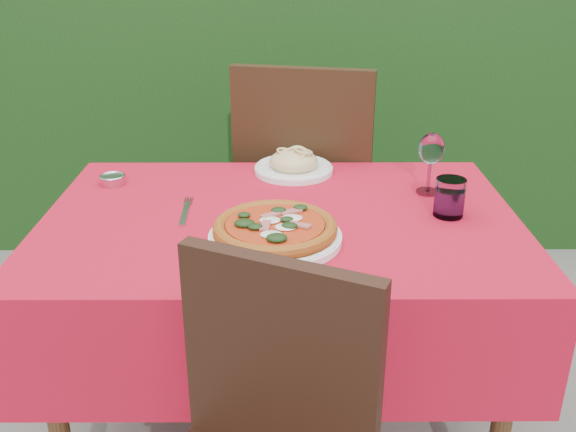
{
  "coord_description": "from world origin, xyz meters",
  "views": [
    {
      "loc": [
        0.01,
        -1.56,
        1.44
      ],
      "look_at": [
        0.02,
        -0.05,
        0.77
      ],
      "focal_mm": 40.0,
      "sensor_mm": 36.0,
      "label": 1
    }
  ],
  "objects_px": {
    "fork": "(185,214)",
    "wine_glass": "(431,151)",
    "pasta_plate": "(294,165)",
    "water_glass": "(449,199)",
    "pizza_plate": "(275,231)",
    "chair_far": "(307,185)",
    "steel_ramekin": "(113,180)"
  },
  "relations": [
    {
      "from": "pasta_plate",
      "to": "steel_ramekin",
      "type": "bearing_deg",
      "value": -169.18
    },
    {
      "from": "pasta_plate",
      "to": "steel_ramekin",
      "type": "distance_m",
      "value": 0.55
    },
    {
      "from": "chair_far",
      "to": "pizza_plate",
      "type": "distance_m",
      "value": 0.79
    },
    {
      "from": "water_glass",
      "to": "wine_glass",
      "type": "height_order",
      "value": "wine_glass"
    },
    {
      "from": "pizza_plate",
      "to": "water_glass",
      "type": "bearing_deg",
      "value": 18.42
    },
    {
      "from": "pasta_plate",
      "to": "wine_glass",
      "type": "distance_m",
      "value": 0.44
    },
    {
      "from": "chair_far",
      "to": "water_glass",
      "type": "height_order",
      "value": "chair_far"
    },
    {
      "from": "wine_glass",
      "to": "pasta_plate",
      "type": "bearing_deg",
      "value": 155.44
    },
    {
      "from": "chair_far",
      "to": "steel_ramekin",
      "type": "xyz_separation_m",
      "value": [
        -0.59,
        -0.38,
        0.16
      ]
    },
    {
      "from": "pizza_plate",
      "to": "fork",
      "type": "xyz_separation_m",
      "value": [
        -0.24,
        0.16,
        -0.02
      ]
    },
    {
      "from": "fork",
      "to": "steel_ramekin",
      "type": "distance_m",
      "value": 0.34
    },
    {
      "from": "chair_far",
      "to": "pizza_plate",
      "type": "bearing_deg",
      "value": 93.98
    },
    {
      "from": "pasta_plate",
      "to": "chair_far",
      "type": "bearing_deg",
      "value": 79.23
    },
    {
      "from": "pizza_plate",
      "to": "wine_glass",
      "type": "distance_m",
      "value": 0.55
    },
    {
      "from": "pizza_plate",
      "to": "fork",
      "type": "relative_size",
      "value": 1.7
    },
    {
      "from": "chair_far",
      "to": "fork",
      "type": "xyz_separation_m",
      "value": [
        -0.35,
        -0.61,
        0.15
      ]
    },
    {
      "from": "wine_glass",
      "to": "steel_ramekin",
      "type": "xyz_separation_m",
      "value": [
        -0.93,
        0.07,
        -0.11
      ]
    },
    {
      "from": "water_glass",
      "to": "steel_ramekin",
      "type": "distance_m",
      "value": 0.98
    },
    {
      "from": "chair_far",
      "to": "water_glass",
      "type": "relative_size",
      "value": 10.06
    },
    {
      "from": "water_glass",
      "to": "wine_glass",
      "type": "bearing_deg",
      "value": 97.04
    },
    {
      "from": "chair_far",
      "to": "fork",
      "type": "bearing_deg",
      "value": 71.96
    },
    {
      "from": "water_glass",
      "to": "chair_far",
      "type": "bearing_deg",
      "value": 119.91
    },
    {
      "from": "pasta_plate",
      "to": "fork",
      "type": "height_order",
      "value": "pasta_plate"
    },
    {
      "from": "steel_ramekin",
      "to": "pasta_plate",
      "type": "bearing_deg",
      "value": 10.82
    },
    {
      "from": "pasta_plate",
      "to": "wine_glass",
      "type": "relative_size",
      "value": 1.37
    },
    {
      "from": "pasta_plate",
      "to": "water_glass",
      "type": "height_order",
      "value": "water_glass"
    },
    {
      "from": "pasta_plate",
      "to": "steel_ramekin",
      "type": "xyz_separation_m",
      "value": [
        -0.54,
        -0.1,
        -0.01
      ]
    },
    {
      "from": "fork",
      "to": "wine_glass",
      "type": "bearing_deg",
      "value": 10.93
    },
    {
      "from": "chair_far",
      "to": "steel_ramekin",
      "type": "height_order",
      "value": "chair_far"
    },
    {
      "from": "pizza_plate",
      "to": "pasta_plate",
      "type": "relative_size",
      "value": 1.44
    },
    {
      "from": "water_glass",
      "to": "fork",
      "type": "relative_size",
      "value": 0.5
    },
    {
      "from": "pizza_plate",
      "to": "steel_ramekin",
      "type": "height_order",
      "value": "pizza_plate"
    }
  ]
}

